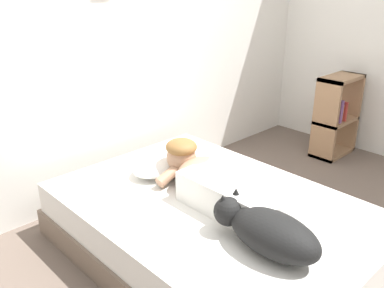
{
  "coord_description": "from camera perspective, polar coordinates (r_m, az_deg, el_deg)",
  "views": [
    {
      "loc": [
        -1.69,
        -1.11,
        1.59
      ],
      "look_at": [
        -0.05,
        0.61,
        0.62
      ],
      "focal_mm": 38.78,
      "sensor_mm": 36.0,
      "label": 1
    }
  ],
  "objects": [
    {
      "name": "ground_plane",
      "position": [
        2.57,
        10.71,
        -16.32
      ],
      "size": [
        12.38,
        12.38,
        0.0
      ],
      "primitive_type": "plane",
      "color": "#66564C"
    },
    {
      "name": "back_wall",
      "position": [
        3.11,
        -10.83,
        15.65
      ],
      "size": [
        4.19,
        0.12,
        2.5
      ],
      "color": "silver",
      "rests_on": "ground"
    },
    {
      "name": "bed",
      "position": [
        2.53,
        2.88,
        -11.58
      ],
      "size": [
        1.33,
        1.9,
        0.37
      ],
      "color": "#726051",
      "rests_on": "ground"
    },
    {
      "name": "pillow",
      "position": [
        2.78,
        -3.44,
        -2.62
      ],
      "size": [
        0.52,
        0.32,
        0.11
      ],
      "primitive_type": "ellipsoid",
      "color": "white",
      "rests_on": "bed"
    },
    {
      "name": "person_lying",
      "position": [
        2.42,
        4.33,
        -5.27
      ],
      "size": [
        0.43,
        0.92,
        0.27
      ],
      "color": "white",
      "rests_on": "bed"
    },
    {
      "name": "dog",
      "position": [
        2.03,
        10.37,
        -11.68
      ],
      "size": [
        0.26,
        0.57,
        0.21
      ],
      "color": "black",
      "rests_on": "bed"
    },
    {
      "name": "coffee_cup",
      "position": [
        2.74,
        1.28,
        -3.41
      ],
      "size": [
        0.12,
        0.09,
        0.07
      ],
      "color": "white",
      "rests_on": "bed"
    },
    {
      "name": "cell_phone",
      "position": [
        2.65,
        3.55,
        -5.15
      ],
      "size": [
        0.07,
        0.14,
        0.01
      ],
      "primitive_type": "cube",
      "color": "black",
      "rests_on": "bed"
    },
    {
      "name": "bookshelf",
      "position": [
        4.05,
        19.14,
        3.7
      ],
      "size": [
        0.45,
        0.24,
        0.75
      ],
      "color": "#997251",
      "rests_on": "ground"
    }
  ]
}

